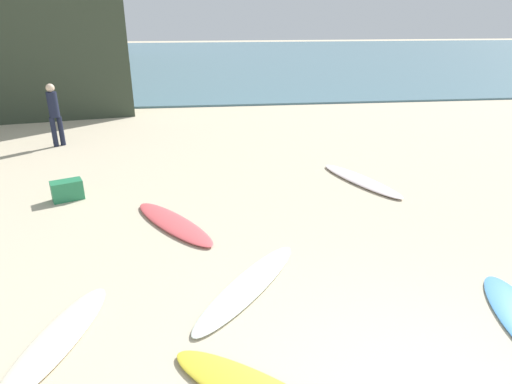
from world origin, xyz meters
TOP-DOWN VIEW (x-y plane):
  - ocean_water at (0.00, 35.39)m, footprint 120.00×40.00m
  - surfboard_0 at (-2.64, 4.66)m, footprint 1.76×2.23m
  - surfboard_1 at (-1.51, 2.55)m, footprint 1.91×2.30m
  - surfboard_4 at (1.47, 6.36)m, footprint 1.44×2.50m
  - surfboard_5 at (-3.84, 1.73)m, footprint 1.12×2.12m
  - beachgoer_near at (-6.16, 10.27)m, footprint 0.39×0.39m
  - beach_cooler at (-4.85, 6.14)m, footprint 0.68×0.54m

SIDE VIEW (x-z plane):
  - surfboard_1 at x=-1.51m, z-range 0.00..0.07m
  - surfboard_5 at x=-3.84m, z-range 0.00..0.08m
  - ocean_water at x=0.00m, z-range 0.00..0.08m
  - surfboard_0 at x=-2.64m, z-range 0.00..0.09m
  - surfboard_4 at x=1.47m, z-range 0.00..0.09m
  - beach_cooler at x=-4.85m, z-range 0.00..0.40m
  - beachgoer_near at x=-6.16m, z-range 0.11..1.87m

